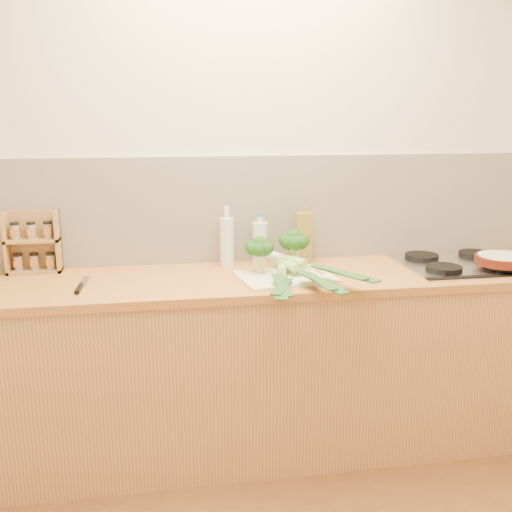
{
  "coord_description": "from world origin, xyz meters",
  "views": [
    {
      "loc": [
        -0.45,
        -1.36,
        1.64
      ],
      "look_at": [
        -0.04,
        1.1,
        1.02
      ],
      "focal_mm": 40.0,
      "sensor_mm": 36.0,
      "label": 1
    }
  ],
  "objects_px": {
    "gas_hob": "(461,264)",
    "skillet": "(502,259)",
    "spice_rack": "(34,245)",
    "chopping_board": "(286,277)",
    "chefs_knife": "(80,287)"
  },
  "relations": [
    {
      "from": "gas_hob",
      "to": "skillet",
      "type": "distance_m",
      "value": 0.2
    },
    {
      "from": "skillet",
      "to": "spice_rack",
      "type": "relative_size",
      "value": 1.18
    },
    {
      "from": "chopping_board",
      "to": "spice_rack",
      "type": "bearing_deg",
      "value": 154.91
    },
    {
      "from": "chopping_board",
      "to": "chefs_knife",
      "type": "distance_m",
      "value": 0.92
    },
    {
      "from": "chefs_knife",
      "to": "skillet",
      "type": "xyz_separation_m",
      "value": [
        1.98,
        -0.05,
        0.05
      ]
    },
    {
      "from": "chopping_board",
      "to": "skillet",
      "type": "relative_size",
      "value": 1.21
    },
    {
      "from": "gas_hob",
      "to": "chefs_knife",
      "type": "relative_size",
      "value": 2.0
    },
    {
      "from": "gas_hob",
      "to": "skillet",
      "type": "height_order",
      "value": "skillet"
    },
    {
      "from": "chopping_board",
      "to": "skillet",
      "type": "xyz_separation_m",
      "value": [
        1.06,
        -0.06,
        0.05
      ]
    },
    {
      "from": "gas_hob",
      "to": "chefs_knife",
      "type": "distance_m",
      "value": 1.84
    },
    {
      "from": "gas_hob",
      "to": "spice_rack",
      "type": "height_order",
      "value": "spice_rack"
    },
    {
      "from": "gas_hob",
      "to": "spice_rack",
      "type": "distance_m",
      "value": 2.1
    },
    {
      "from": "chefs_knife",
      "to": "skillet",
      "type": "bearing_deg",
      "value": 0.76
    },
    {
      "from": "skillet",
      "to": "spice_rack",
      "type": "distance_m",
      "value": 2.26
    },
    {
      "from": "chefs_knife",
      "to": "gas_hob",
      "type": "bearing_deg",
      "value": 4.5
    }
  ]
}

